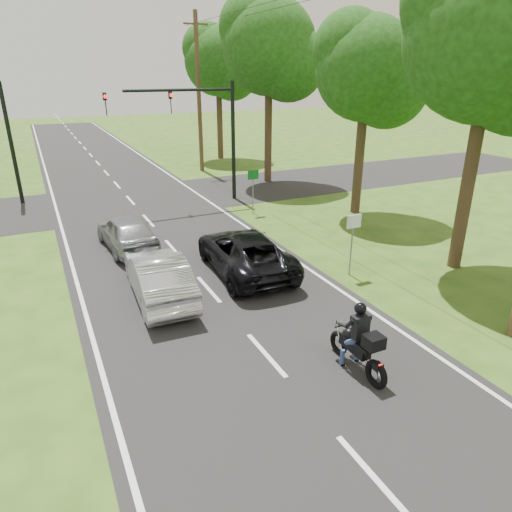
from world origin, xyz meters
The scene contains 16 objects.
ground centered at (0.00, 0.00, 0.00)m, with size 140.00×140.00×0.00m, color #2A4D15.
road centered at (0.00, 10.00, 0.01)m, with size 8.00×100.00×0.01m, color black.
cross_road centered at (0.00, 16.00, 0.01)m, with size 60.00×7.00×0.01m, color black.
motorcycle_rider centered at (1.61, -1.46, 0.68)m, with size 0.57×2.01×1.73m.
dark_suv centered at (1.64, 4.84, 0.70)m, with size 2.28×4.95×1.37m, color black.
silver_sedan centered at (-1.52, 4.09, 0.71)m, with size 1.48×4.24×1.40m, color silver.
silver_suv centered at (-1.55, 8.74, 0.70)m, with size 1.63×4.05×1.38m, color #93959A.
traffic_signal centered at (3.34, 14.00, 4.14)m, with size 6.38×0.44×6.00m.
signal_pole_far centered at (-5.20, 18.00, 3.00)m, with size 0.20×0.20×6.00m, color black.
utility_pole_far centered at (6.20, 22.00, 5.08)m, with size 1.60×0.28×10.00m.
sign_white centered at (4.70, 2.98, 1.60)m, with size 0.55×0.07×2.12m.
sign_green centered at (4.90, 10.98, 1.60)m, with size 0.55×0.07×2.12m.
tree_row_b centered at (8.79, 1.76, 7.13)m, with size 5.60×5.43×10.06m.
tree_row_c centered at (9.75, 8.80, 6.23)m, with size 4.80×4.65×8.76m.
tree_row_d centered at (9.10, 16.76, 7.43)m, with size 5.76×5.58×10.45m.
tree_row_e centered at (9.48, 25.78, 6.83)m, with size 5.28×5.12×9.61m.
Camera 1 is at (-4.31, -8.33, 6.38)m, focal length 32.00 mm.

